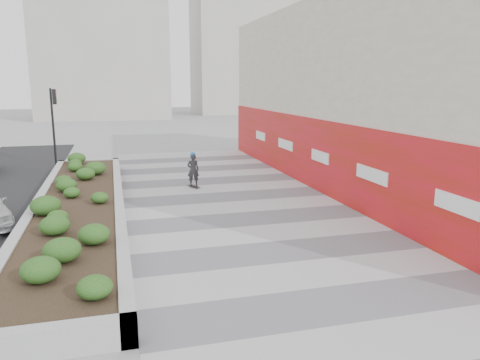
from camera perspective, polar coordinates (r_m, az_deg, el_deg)
The scene contains 9 objects.
ground at distance 11.28m, azimuth 8.33°, elevation -11.69°, with size 160.00×160.00×0.00m, color gray.
walkway at distance 13.89m, azimuth 3.36°, elevation -7.00°, with size 8.00×36.00×0.01m, color #A8A8AD.
building at distance 21.58m, azimuth 16.30°, elevation 9.99°, with size 6.04×24.08×8.00m.
planter at distance 16.98m, azimuth -19.10°, elevation -2.69°, with size 3.00×18.00×0.90m.
traffic_signal_near at distance 27.17m, azimuth -21.76°, elevation 7.32°, with size 0.33×0.28×4.20m.
distant_bldg_north_l at distance 64.69m, azimuth -16.58°, elevation 16.18°, with size 16.00×12.00×20.00m, color #ADAAA3.
distant_bldg_north_r at distance 72.46m, azimuth 0.20°, elevation 17.71°, with size 14.00×10.00×24.00m, color #ADAAA3.
manhole_cover at distance 14.05m, azimuth 5.31°, elevation -6.82°, with size 0.44×0.44×0.01m, color #595654.
skateboarder at distance 20.28m, azimuth -5.74°, elevation 1.25°, with size 0.54×0.74×1.56m.
Camera 1 is at (-4.24, -9.45, 4.46)m, focal length 35.00 mm.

